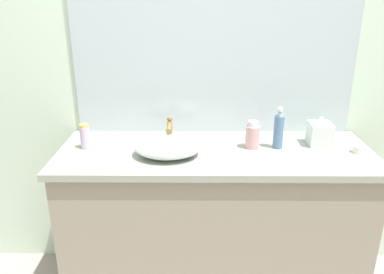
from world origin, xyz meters
TOP-DOWN VIEW (x-y plane):
  - bathroom_wall_rear at (0.00, 0.73)m, footprint 6.00×0.06m
  - vanity_counter at (0.01, 0.40)m, footprint 1.61×0.59m
  - wall_mirror_panel at (0.01, 0.69)m, footprint 1.54×0.01m
  - sink_basin at (-0.23, 0.33)m, footprint 0.33×0.26m
  - faucet at (-0.23, 0.47)m, footprint 0.03×0.14m
  - soap_dispenser at (0.33, 0.43)m, footprint 0.05×0.05m
  - lotion_bottle at (-0.67, 0.42)m, footprint 0.05×0.05m
  - perfume_bottle at (0.20, 0.43)m, footprint 0.07×0.07m
  - tissue_box at (0.56, 0.48)m, footprint 0.11×0.11m
  - candle_jar at (0.72, 0.37)m, footprint 0.05×0.05m

SIDE VIEW (x-z plane):
  - vanity_counter at x=0.01m, z-range 0.00..0.89m
  - candle_jar at x=0.72m, z-range 0.88..0.92m
  - sink_basin at x=-0.23m, z-range 0.88..0.98m
  - lotion_bottle at x=-0.67m, z-range 0.88..1.01m
  - perfume_bottle at x=0.20m, z-range 0.88..1.03m
  - tissue_box at x=0.56m, z-range 0.87..1.03m
  - faucet at x=-0.23m, z-range 0.90..1.04m
  - soap_dispenser at x=0.33m, z-range 0.87..1.09m
  - bathroom_wall_rear at x=0.00m, z-range 0.00..2.60m
  - wall_mirror_panel at x=0.01m, z-range 0.88..2.11m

